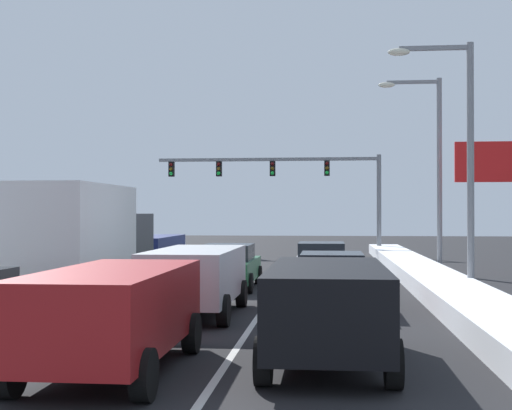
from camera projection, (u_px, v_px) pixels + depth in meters
name	position (u px, v px, depth m)	size (l,w,h in m)	color
ground_plane	(211.00, 300.00, 20.95)	(120.00, 120.00, 0.00)	black
lane_stripe_between_right_lane_and_center_lane	(278.00, 287.00, 24.71)	(0.14, 43.41, 0.01)	silver
lane_stripe_between_center_lane_and_left_lane	(182.00, 286.00, 25.05)	(0.14, 43.41, 0.01)	silver
snow_bank_right_shoulder	(433.00, 280.00, 24.18)	(1.82, 43.41, 0.56)	white
snow_bank_left_shoulder	(37.00, 276.00, 25.59)	(2.12, 43.41, 0.61)	white
suv_black_right_lane_nearest	(328.00, 304.00, 12.16)	(2.16, 4.90, 1.67)	black
sedan_maroon_right_lane_second	(332.00, 280.00, 19.13)	(2.00, 4.50, 1.51)	maroon
sedan_white_right_lane_third	(321.00, 263.00, 25.92)	(2.00, 4.50, 1.51)	silver
suv_red_center_lane_nearest	(113.00, 310.00, 11.46)	(2.16, 4.90, 1.67)	maroon
suv_silver_center_lane_second	(196.00, 275.00, 17.86)	(2.16, 4.90, 1.67)	#B7BABF
sedan_green_center_lane_third	(228.00, 266.00, 24.34)	(2.00, 4.50, 1.51)	#1E5633
box_truck_left_lane_second	(81.00, 237.00, 20.40)	(2.53, 7.20, 3.36)	#38383D
suv_navy_left_lane_third	(148.00, 253.00, 27.88)	(2.16, 4.90, 1.67)	navy
traffic_light_gantry	(293.00, 176.00, 44.42)	(14.00, 0.47, 6.20)	slate
street_lamp_right_mid	(458.00, 143.00, 22.22)	(2.66, 0.36, 7.92)	gray
street_lamp_right_far	(431.00, 157.00, 30.05)	(2.66, 0.36, 8.30)	gray
roadside_sign_right	(496.00, 176.00, 27.95)	(3.20, 0.16, 5.50)	#59595B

